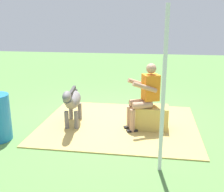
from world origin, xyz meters
name	(u,v)px	position (x,y,z in m)	size (l,w,h in m)	color
ground_plane	(110,119)	(0.00, 0.00, 0.00)	(24.00, 24.00, 0.00)	#568442
hay_patch	(119,124)	(-0.24, 0.28, 0.01)	(3.30, 2.77, 0.02)	tan
hay_bale	(152,118)	(-0.94, 0.43, 0.25)	(0.65, 0.44, 0.49)	tan
person_seated	(145,94)	(-0.78, 0.47, 0.76)	(0.72, 0.57, 1.37)	tan
pony_standing	(72,101)	(0.72, 0.50, 0.56)	(0.43, 1.34, 0.92)	slate
tent_pole_left	(163,93)	(-1.09, 2.01, 1.21)	(0.06, 0.06, 2.42)	silver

